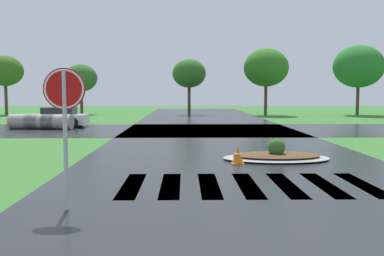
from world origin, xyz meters
The scene contains 9 objects.
asphalt_roadway centered at (0.00, 10.00, 0.00)m, with size 9.59×80.00×0.01m, color #232628.
asphalt_cross_road centered at (0.00, 20.18, 0.00)m, with size 90.00×8.63×0.01m, color #232628.
crosswalk_stripes centered at (0.00, 5.34, 0.00)m, with size 5.85×2.87×0.01m.
stop_sign centered at (-3.65, 3.22, 1.94)m, with size 0.76×0.08×2.61m.
median_island centered at (1.47, 9.20, 0.13)m, with size 3.40×2.12×0.68m.
car_blue_compact centered at (-9.37, 22.17, 0.58)m, with size 4.11×2.04×1.22m.
drainage_pipe_stack centered at (-9.75, 20.83, 0.43)m, with size 3.76×1.36×0.86m.
traffic_cone centered at (0.13, 8.38, 0.27)m, with size 0.36×0.36×0.56m.
background_treeline centered at (7.95, 36.09, 4.19)m, with size 44.89×5.84×6.36m.
Camera 1 is at (-1.48, -4.89, 2.19)m, focal length 41.66 mm.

